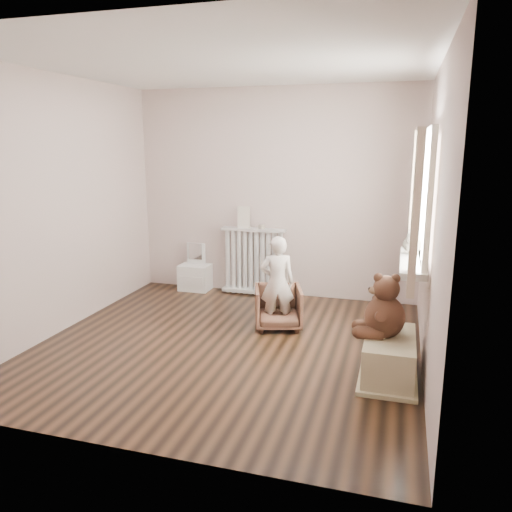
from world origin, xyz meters
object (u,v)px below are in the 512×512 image
(toy_vanity, at_px, (195,270))
(plush_cat, at_px, (412,243))
(radiator, at_px, (254,265))
(armchair, at_px, (278,307))
(teddy_bear, at_px, (386,300))
(child, at_px, (277,283))
(toy_bench, at_px, (389,355))

(toy_vanity, relative_size, plush_cat, 2.24)
(radiator, distance_m, plush_cat, 2.30)
(armchair, bearing_deg, teddy_bear, -55.56)
(radiator, height_order, plush_cat, plush_cat)
(child, bearing_deg, toy_bench, 127.17)
(toy_bench, relative_size, teddy_bear, 1.45)
(radiator, distance_m, teddy_bear, 2.61)
(armchair, distance_m, child, 0.29)
(radiator, xyz_separation_m, toy_vanity, (-0.81, -0.03, -0.11))
(child, bearing_deg, plush_cat, 161.71)
(teddy_bear, bearing_deg, child, 137.31)
(child, bearing_deg, toy_vanity, -56.05)
(armchair, height_order, teddy_bear, teddy_bear)
(radiator, relative_size, toy_bench, 1.14)
(plush_cat, bearing_deg, radiator, 134.18)
(armchair, bearing_deg, radiator, 100.96)
(radiator, relative_size, teddy_bear, 1.65)
(radiator, xyz_separation_m, plush_cat, (1.90, -1.14, 0.61))
(radiator, distance_m, armchair, 1.25)
(armchair, relative_size, plush_cat, 1.76)
(armchair, relative_size, toy_bench, 0.65)
(armchair, xyz_separation_m, toy_bench, (1.17, -0.87, -0.02))
(teddy_bear, bearing_deg, toy_vanity, 136.11)
(toy_vanity, bearing_deg, armchair, -36.93)
(armchair, relative_size, child, 0.50)
(radiator, height_order, teddy_bear, teddy_bear)
(child, xyz_separation_m, plush_cat, (1.31, -0.01, 0.49))
(radiator, xyz_separation_m, teddy_bear, (1.71, -1.95, 0.28))
(radiator, xyz_separation_m, child, (0.60, -1.13, 0.12))
(toy_vanity, bearing_deg, child, -38.21)
(armchair, xyz_separation_m, child, (0.00, -0.05, 0.29))
(toy_vanity, relative_size, toy_bench, 0.82)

